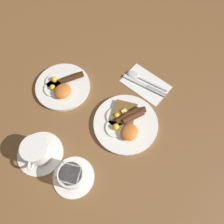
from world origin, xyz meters
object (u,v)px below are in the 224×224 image
Objects in this scene: breakfast_plate_near at (126,122)px; knife at (147,86)px; teacup_near at (72,176)px; breakfast_plate_far at (63,86)px; teacup_far at (38,151)px; spoon at (137,76)px.

breakfast_plate_near is 0.19m from knife.
knife is (0.46, -0.01, -0.03)m from teacup_near.
breakfast_plate_far is 1.56× the size of teacup_near.
breakfast_plate_near is 1.10× the size of breakfast_plate_far.
breakfast_plate_near is at bearing -85.93° from breakfast_plate_far.
breakfast_plate_far is (-0.02, 0.31, -0.00)m from breakfast_plate_near.
breakfast_plate_far is 0.29m from teacup_far.
breakfast_plate_far is 0.32m from spoon.
breakfast_plate_far is at bearing 47.24° from teacup_near.
spoon reaches higher than knife.
teacup_far is 0.85× the size of knife.
breakfast_plate_far is 1.15× the size of knife.
spoon is (0.21, 0.08, -0.01)m from breakfast_plate_near.
teacup_far reaches higher than breakfast_plate_far.
breakfast_plate_near reaches higher than knife.
spoon is at bearing 21.93° from breakfast_plate_near.
breakfast_plate_far reaches higher than spoon.
breakfast_plate_near is 1.26× the size of knife.
teacup_near is 0.49m from spoon.
teacup_near is at bearing 82.82° from knife.
breakfast_plate_far is at bearing 24.80° from teacup_far.
spoon is at bearing -11.75° from teacup_far.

